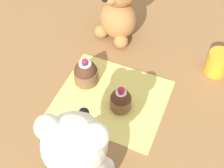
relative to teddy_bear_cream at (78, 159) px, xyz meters
name	(u,v)px	position (x,y,z in m)	size (l,w,h in m)	color
ground_plane	(112,99)	(0.03, -0.21, -0.11)	(4.00, 4.00, 0.00)	olive
knitted_placemat	(112,98)	(0.03, -0.21, -0.11)	(0.25, 0.21, 0.01)	#E0D166
teddy_bear_cream	(78,159)	(0.00, 0.00, 0.00)	(0.13, 0.13, 0.23)	silver
teddy_bear_tan	(118,5)	(0.10, -0.42, -0.01)	(0.12, 0.12, 0.21)	#A3703D
cupcake_near_cream_bear	(121,100)	(0.00, -0.20, -0.08)	(0.05, 0.05, 0.07)	brown
cupcake_near_tan_bear	(86,73)	(0.10, -0.24, -0.08)	(0.06, 0.06, 0.07)	brown
juice_glass	(218,63)	(-0.18, -0.39, -0.08)	(0.06, 0.06, 0.06)	orange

